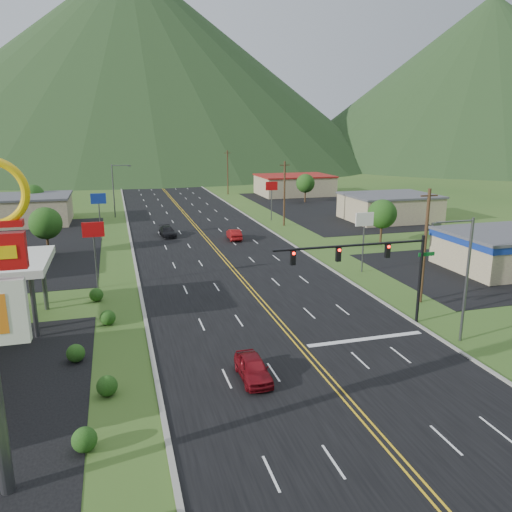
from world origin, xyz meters
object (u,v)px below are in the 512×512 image
object	(u,v)px
streetlight_east	(464,272)
traffic_signal	(375,260)
streetlight_west	(115,187)
car_red_near	(253,369)
car_dark_mid	(167,232)
car_red_far	(234,235)

from	to	relation	value
streetlight_east	traffic_signal	bearing A→B (deg)	139.61
streetlight_east	streetlight_west	size ratio (longest dim) A/B	1.00
streetlight_west	car_red_near	world-z (taller)	streetlight_west
car_dark_mid	car_red_far	bearing A→B (deg)	-33.68
traffic_signal	car_dark_mid	bearing A→B (deg)	106.95
car_red_far	streetlight_west	bearing A→B (deg)	-52.93
streetlight_east	car_dark_mid	bearing A→B (deg)	111.22
streetlight_east	streetlight_west	world-z (taller)	same
car_red_near	car_dark_mid	bearing A→B (deg)	90.84
streetlight_east	car_red_far	bearing A→B (deg)	101.58
traffic_signal	car_dark_mid	xyz separation A→B (m)	(-11.50, 37.73, -4.65)
traffic_signal	streetlight_west	size ratio (longest dim) A/B	1.46
car_dark_mid	streetlight_west	bearing A→B (deg)	104.46
traffic_signal	car_red_far	xyz separation A→B (m)	(-2.92, 33.14, -4.61)
traffic_signal	car_dark_mid	world-z (taller)	traffic_signal
streetlight_west	car_red_far	world-z (taller)	streetlight_west
traffic_signal	car_red_far	size ratio (longest dim) A/B	2.98
streetlight_east	car_red_far	size ratio (longest dim) A/B	2.05
car_red_near	car_red_far	size ratio (longest dim) A/B	0.95
streetlight_west	car_red_near	size ratio (longest dim) A/B	2.15
streetlight_west	car_red_far	distance (m)	27.84
streetlight_east	car_red_far	distance (m)	38.17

